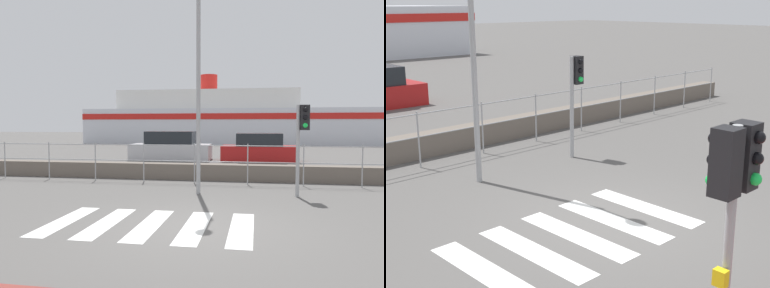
% 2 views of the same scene
% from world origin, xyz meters
% --- Properties ---
extents(ground_plane, '(160.00, 160.00, 0.00)m').
position_xyz_m(ground_plane, '(0.00, 0.00, 0.00)').
color(ground_plane, '#565451').
extents(crosswalk, '(4.05, 2.40, 0.01)m').
position_xyz_m(crosswalk, '(-0.90, 0.00, 0.00)').
color(crosswalk, silver).
rests_on(crosswalk, ground_plane).
extents(seawall, '(25.55, 0.55, 0.56)m').
position_xyz_m(seawall, '(0.00, 6.15, 0.28)').
color(seawall, '#6B6056').
rests_on(seawall, ground_plane).
extents(harbor_fence, '(23.03, 0.04, 1.35)m').
position_xyz_m(harbor_fence, '(0.00, 5.28, 0.87)').
color(harbor_fence, '#9EA0A3').
rests_on(harbor_fence, ground_plane).
extents(traffic_light_far, '(0.34, 0.32, 2.51)m').
position_xyz_m(traffic_light_far, '(2.38, 3.42, 1.84)').
color(traffic_light_far, '#9EA0A3').
rests_on(traffic_light_far, ground_plane).
extents(streetlamp, '(0.32, 1.22, 6.15)m').
position_xyz_m(streetlamp, '(-0.47, 3.24, 3.82)').
color(streetlamp, '#9EA0A3').
rests_on(streetlamp, ground_plane).
extents(ferry_boat, '(32.64, 8.84, 7.25)m').
position_xyz_m(ferry_boat, '(-0.79, 33.02, 2.32)').
color(ferry_boat, silver).
rests_on(ferry_boat, ground_plane).
extents(parked_car_silver, '(4.42, 1.89, 1.59)m').
position_xyz_m(parked_car_silver, '(-3.55, 13.31, 0.68)').
color(parked_car_silver, '#BCBCC1').
rests_on(parked_car_silver, ground_plane).
extents(parked_car_red, '(4.00, 1.85, 1.50)m').
position_xyz_m(parked_car_red, '(1.30, 13.31, 0.64)').
color(parked_car_red, '#B21919').
rests_on(parked_car_red, ground_plane).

